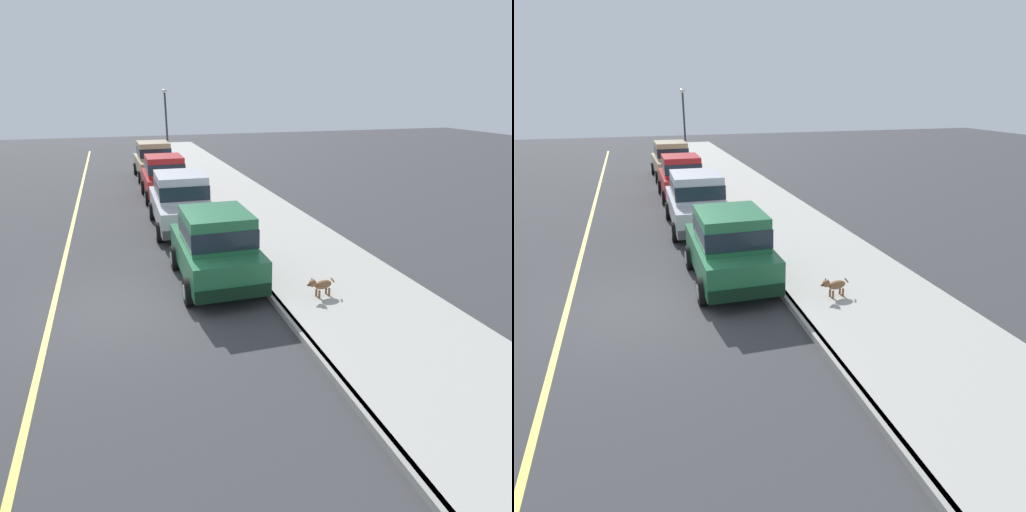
% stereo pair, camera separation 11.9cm
% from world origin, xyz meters
% --- Properties ---
extents(ground_plane, '(80.00, 80.00, 0.00)m').
position_xyz_m(ground_plane, '(0.00, 0.00, 0.00)').
color(ground_plane, '#38383A').
extents(curb, '(0.16, 64.00, 0.14)m').
position_xyz_m(curb, '(3.20, 0.00, 0.07)').
color(curb, gray).
rests_on(curb, ground).
extents(sidewalk, '(3.60, 64.00, 0.14)m').
position_xyz_m(sidewalk, '(5.00, 0.00, 0.07)').
color(sidewalk, '#A8A59E').
rests_on(sidewalk, ground).
extents(lane_centre_line, '(0.12, 57.60, 0.01)m').
position_xyz_m(lane_centre_line, '(-1.60, 0.00, 0.00)').
color(lane_centre_line, '#E0D64C').
rests_on(lane_centre_line, ground).
extents(car_green_hatchback, '(1.97, 3.81, 1.88)m').
position_xyz_m(car_green_hatchback, '(2.20, 0.74, 0.98)').
color(car_green_hatchback, '#23663D').
rests_on(car_green_hatchback, ground).
extents(car_silver_sedan, '(2.07, 4.62, 1.92)m').
position_xyz_m(car_silver_sedan, '(2.10, 5.82, 0.98)').
color(car_silver_sedan, '#BCBCC1').
rests_on(car_silver_sedan, ground).
extents(car_red_hatchback, '(1.97, 3.81, 1.88)m').
position_xyz_m(car_red_hatchback, '(2.11, 10.69, 0.98)').
color(car_red_hatchback, red).
rests_on(car_red_hatchback, ground).
extents(car_tan_sedan, '(2.11, 4.64, 1.92)m').
position_xyz_m(car_tan_sedan, '(2.14, 15.88, 0.98)').
color(car_tan_sedan, tan).
rests_on(car_tan_sedan, ground).
extents(dog_brown, '(0.75, 0.28, 0.49)m').
position_xyz_m(dog_brown, '(4.21, -1.05, 0.43)').
color(dog_brown, brown).
rests_on(dog_brown, sidewalk).
extents(street_lamp, '(0.36, 0.36, 4.42)m').
position_xyz_m(street_lamp, '(3.55, 21.31, 2.91)').
color(street_lamp, '#2D2D33').
rests_on(street_lamp, sidewalk).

